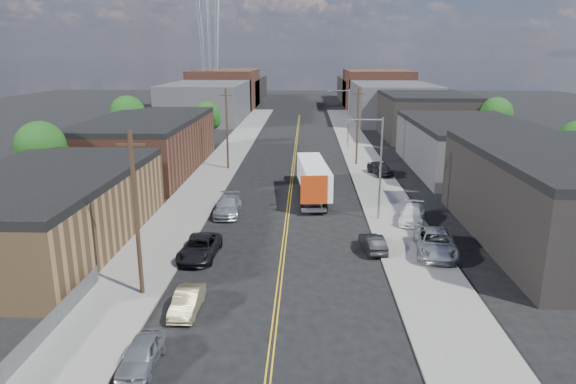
# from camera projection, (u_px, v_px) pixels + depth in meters

# --- Properties ---
(ground) EXTENTS (260.00, 260.00, 0.00)m
(ground) POSITION_uv_depth(u_px,v_px,m) (296.00, 148.00, 79.01)
(ground) COLOR black
(ground) RESTS_ON ground
(centerline) EXTENTS (0.32, 120.00, 0.01)m
(centerline) POSITION_uv_depth(u_px,v_px,m) (293.00, 170.00, 64.54)
(centerline) COLOR gold
(centerline) RESTS_ON ground
(sidewalk_left) EXTENTS (5.00, 140.00, 0.15)m
(sidewalk_left) POSITION_uv_depth(u_px,v_px,m) (218.00, 168.00, 64.85)
(sidewalk_left) COLOR slate
(sidewalk_left) RESTS_ON ground
(sidewalk_right) EXTENTS (5.00, 140.00, 0.15)m
(sidewalk_right) POSITION_uv_depth(u_px,v_px,m) (369.00, 170.00, 64.20)
(sidewalk_right) COLOR slate
(sidewalk_right) RESTS_ON ground
(warehouse_tan) EXTENTS (12.00, 22.00, 5.60)m
(warehouse_tan) POSITION_uv_depth(u_px,v_px,m) (44.00, 210.00, 38.38)
(warehouse_tan) COLOR brown
(warehouse_tan) RESTS_ON ground
(warehouse_brown) EXTENTS (12.00, 26.00, 6.60)m
(warehouse_brown) POSITION_uv_depth(u_px,v_px,m) (147.00, 144.00, 63.33)
(warehouse_brown) COLOR #512C20
(warehouse_brown) RESTS_ON ground
(industrial_right_a) EXTENTS (14.00, 22.00, 7.10)m
(industrial_right_a) POSITION_uv_depth(u_px,v_px,m) (575.00, 198.00, 38.74)
(industrial_right_a) COLOR black
(industrial_right_a) RESTS_ON ground
(industrial_right_b) EXTENTS (14.00, 24.00, 6.10)m
(industrial_right_b) POSITION_uv_depth(u_px,v_px,m) (469.00, 145.00, 63.96)
(industrial_right_b) COLOR #323234
(industrial_right_b) RESTS_ON ground
(industrial_right_c) EXTENTS (14.00, 22.00, 7.60)m
(industrial_right_c) POSITION_uv_depth(u_px,v_px,m) (424.00, 115.00, 88.84)
(industrial_right_c) COLOR black
(industrial_right_c) RESTS_ON ground
(skyline_left_a) EXTENTS (16.00, 30.00, 8.00)m
(skyline_left_a) POSITION_uv_depth(u_px,v_px,m) (208.00, 101.00, 112.42)
(skyline_left_a) COLOR #323234
(skyline_left_a) RESTS_ON ground
(skyline_right_a) EXTENTS (16.00, 30.00, 8.00)m
(skyline_right_a) POSITION_uv_depth(u_px,v_px,m) (391.00, 102.00, 111.05)
(skyline_right_a) COLOR #323234
(skyline_right_a) RESTS_ON ground
(skyline_left_b) EXTENTS (16.00, 26.00, 10.00)m
(skyline_left_b) POSITION_uv_depth(u_px,v_px,m) (225.00, 89.00, 136.28)
(skyline_left_b) COLOR #512C20
(skyline_left_b) RESTS_ON ground
(skyline_right_b) EXTENTS (16.00, 26.00, 10.00)m
(skyline_right_b) POSITION_uv_depth(u_px,v_px,m) (376.00, 89.00, 134.91)
(skyline_right_b) COLOR #512C20
(skyline_right_b) RESTS_ON ground
(skyline_left_c) EXTENTS (16.00, 40.00, 7.00)m
(skyline_left_c) POSITION_uv_depth(u_px,v_px,m) (236.00, 90.00, 155.97)
(skyline_left_c) COLOR black
(skyline_left_c) RESTS_ON ground
(skyline_right_c) EXTENTS (16.00, 40.00, 7.00)m
(skyline_right_c) POSITION_uv_depth(u_px,v_px,m) (367.00, 90.00, 154.60)
(skyline_right_c) COLOR black
(skyline_right_c) RESTS_ON ground
(streetlight_near) EXTENTS (3.39, 0.25, 9.00)m
(streetlight_near) POSITION_uv_depth(u_px,v_px,m) (376.00, 161.00, 43.60)
(streetlight_near) COLOR gray
(streetlight_near) RESTS_ON ground
(streetlight_far) EXTENTS (3.39, 0.25, 9.00)m
(streetlight_far) POSITION_uv_depth(u_px,v_px,m) (346.00, 114.00, 77.36)
(streetlight_far) COLOR gray
(streetlight_far) RESTS_ON ground
(utility_pole_left_near) EXTENTS (1.60, 0.26, 10.00)m
(utility_pole_left_near) POSITION_uv_depth(u_px,v_px,m) (136.00, 214.00, 29.71)
(utility_pole_left_near) COLOR black
(utility_pole_left_near) RESTS_ON ground
(utility_pole_left_far) EXTENTS (1.60, 0.26, 10.00)m
(utility_pole_left_far) POSITION_uv_depth(u_px,v_px,m) (227.00, 129.00, 63.48)
(utility_pole_left_far) COLOR black
(utility_pole_left_far) RESTS_ON ground
(utility_pole_right) EXTENTS (1.60, 0.26, 10.00)m
(utility_pole_right) POSITION_uv_depth(u_px,v_px,m) (357.00, 126.00, 65.81)
(utility_pole_right) COLOR black
(utility_pole_right) RESTS_ON ground
(chainlink_fence) EXTENTS (0.05, 16.00, 1.22)m
(chainlink_fence) POSITION_uv_depth(u_px,v_px,m) (33.00, 342.00, 24.73)
(chainlink_fence) COLOR slate
(chainlink_fence) RESTS_ON ground
(tree_left_near) EXTENTS (4.85, 4.76, 7.91)m
(tree_left_near) POSITION_uv_depth(u_px,v_px,m) (42.00, 149.00, 49.54)
(tree_left_near) COLOR black
(tree_left_near) RESTS_ON ground
(tree_left_mid) EXTENTS (5.10, 5.04, 8.37)m
(tree_left_mid) POSITION_uv_depth(u_px,v_px,m) (128.00, 116.00, 73.58)
(tree_left_mid) COLOR black
(tree_left_mid) RESTS_ON ground
(tree_left_far) EXTENTS (4.35, 4.20, 6.97)m
(tree_left_far) POSITION_uv_depth(u_px,v_px,m) (207.00, 117.00, 80.23)
(tree_left_far) COLOR black
(tree_left_far) RESTS_ON ground
(tree_right_far) EXTENTS (4.85, 4.76, 7.91)m
(tree_right_far) POSITION_uv_depth(u_px,v_px,m) (496.00, 116.00, 76.63)
(tree_right_far) COLOR black
(tree_right_far) RESTS_ON ground
(semi_truck) EXTENTS (3.42, 14.35, 3.70)m
(semi_truck) POSITION_uv_depth(u_px,v_px,m) (313.00, 175.00, 52.40)
(semi_truck) COLOR silver
(semi_truck) RESTS_ON ground
(car_left_a) EXTENTS (1.58, 3.91, 1.33)m
(car_left_a) POSITION_uv_depth(u_px,v_px,m) (142.00, 354.00, 23.74)
(car_left_a) COLOR #9C9EA1
(car_left_a) RESTS_ON ground
(car_left_b) EXTENTS (1.41, 3.90, 1.28)m
(car_left_b) POSITION_uv_depth(u_px,v_px,m) (187.00, 301.00, 28.85)
(car_left_b) COLOR #7D7352
(car_left_b) RESTS_ON ground
(car_left_c) EXTENTS (2.64, 5.36, 1.46)m
(car_left_c) POSITION_uv_depth(u_px,v_px,m) (200.00, 248.00, 36.57)
(car_left_c) COLOR black
(car_left_c) RESTS_ON ground
(car_left_d) EXTENTS (2.41, 5.48, 1.56)m
(car_left_d) POSITION_uv_depth(u_px,v_px,m) (228.00, 206.00, 46.38)
(car_left_d) COLOR #B0B2B5
(car_left_d) RESTS_ON ground
(car_right_oncoming) EXTENTS (1.83, 4.00, 1.27)m
(car_right_oncoming) POSITION_uv_depth(u_px,v_px,m) (373.00, 243.00, 37.78)
(car_right_oncoming) COLOR black
(car_right_oncoming) RESTS_ON ground
(car_right_lot_a) EXTENTS (3.54, 6.28, 1.66)m
(car_right_lot_a) POSITION_uv_depth(u_px,v_px,m) (436.00, 243.00, 36.85)
(car_right_lot_a) COLOR #9B9FA0
(car_right_lot_a) RESTS_ON sidewalk_right
(car_right_lot_b) EXTENTS (3.15, 5.11, 1.38)m
(car_right_lot_b) POSITION_uv_depth(u_px,v_px,m) (412.00, 214.00, 43.91)
(car_right_lot_b) COLOR white
(car_right_lot_b) RESTS_ON sidewalk_right
(car_right_lot_c) EXTENTS (3.06, 4.92, 1.56)m
(car_right_lot_c) POSITION_uv_depth(u_px,v_px,m) (380.00, 168.00, 60.96)
(car_right_lot_c) COLOR black
(car_right_lot_c) RESTS_ON sidewalk_right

